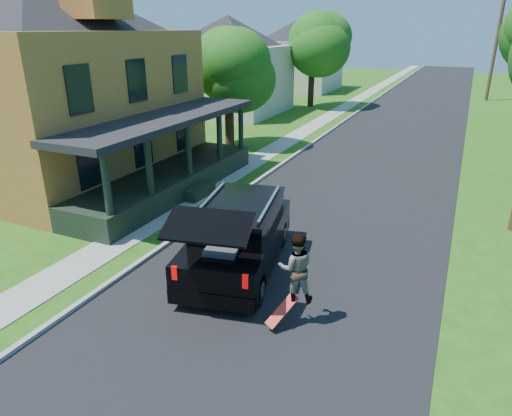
% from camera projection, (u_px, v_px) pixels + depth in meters
% --- Properties ---
extents(ground, '(140.00, 140.00, 0.00)m').
position_uv_depth(ground, '(262.00, 306.00, 11.09)').
color(ground, '#215611').
rests_on(ground, ground).
extents(street, '(8.00, 120.00, 0.02)m').
position_uv_depth(street, '(394.00, 138.00, 28.01)').
color(street, black).
rests_on(street, ground).
extents(curb, '(0.15, 120.00, 0.12)m').
position_uv_depth(curb, '(330.00, 132.00, 29.57)').
color(curb, gray).
rests_on(curb, ground).
extents(sidewalk, '(1.30, 120.00, 0.03)m').
position_uv_depth(sidewalk, '(307.00, 130.00, 30.17)').
color(sidewalk, gray).
rests_on(sidewalk, ground).
extents(front_walk, '(6.50, 1.20, 0.03)m').
position_uv_depth(front_walk, '(118.00, 183.00, 19.84)').
color(front_walk, gray).
rests_on(front_walk, ground).
extents(main_house, '(15.56, 15.56, 10.10)m').
position_uv_depth(main_house, '(44.00, 63.00, 19.29)').
color(main_house, '#B67835').
rests_on(main_house, ground).
extents(neighbor_house_mid, '(12.78, 12.78, 8.30)m').
position_uv_depth(neighbor_house_mid, '(228.00, 57.00, 35.05)').
color(neighbor_house_mid, beige).
rests_on(neighbor_house_mid, ground).
extents(neighbor_house_far, '(12.78, 12.78, 8.30)m').
position_uv_depth(neighbor_house_far, '(298.00, 49.00, 48.58)').
color(neighbor_house_far, beige).
rests_on(neighbor_house_far, ground).
extents(black_suv, '(3.06, 5.74, 2.54)m').
position_uv_depth(black_suv, '(238.00, 236.00, 12.54)').
color(black_suv, black).
rests_on(black_suv, ground).
extents(skateboarder, '(0.99, 0.90, 1.65)m').
position_uv_depth(skateboarder, '(296.00, 268.00, 10.05)').
color(skateboarder, black).
rests_on(skateboarder, ground).
extents(skateboard, '(0.60, 0.74, 0.61)m').
position_uv_depth(skateboard, '(282.00, 312.00, 10.15)').
color(skateboard, red).
rests_on(skateboard, ground).
extents(tree_left_mid, '(4.77, 4.80, 6.70)m').
position_uv_depth(tree_left_mid, '(228.00, 66.00, 24.37)').
color(tree_left_mid, black).
rests_on(tree_left_mid, ground).
extents(tree_left_far, '(5.89, 5.75, 8.51)m').
position_uv_depth(tree_left_far, '(313.00, 39.00, 37.26)').
color(tree_left_far, black).
rests_on(tree_left_far, ground).
extents(utility_pole_far, '(1.81, 0.42, 9.49)m').
position_uv_depth(utility_pole_far, '(496.00, 44.00, 40.58)').
color(utility_pole_far, '#41291E').
rests_on(utility_pole_far, ground).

